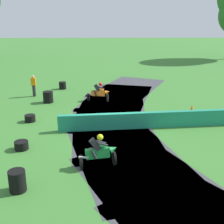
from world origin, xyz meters
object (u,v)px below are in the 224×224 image
object	(u,v)px
track_marshal	(34,86)
tire_stack_extra_a	(17,181)
tire_stack_mid_a	(48,97)
tire_stack_far	(21,145)
motorcycle_lead_orange	(99,92)
traffic_cone	(192,108)
tire_stack_mid_b	(30,118)
motorcycle_chase_green	(99,151)
tire_stack_near	(63,85)

from	to	relation	value
track_marshal	tire_stack_extra_a	bearing A→B (deg)	-79.72
tire_stack_mid_a	tire_stack_far	size ratio (longest dim) A/B	1.24
motorcycle_lead_orange	tire_stack_far	bearing A→B (deg)	-113.67
traffic_cone	track_marshal	bearing A→B (deg)	161.04
tire_stack_mid_b	traffic_cone	bearing A→B (deg)	9.80
tire_stack_mid_b	traffic_cone	world-z (taller)	traffic_cone
tire_stack_far	motorcycle_chase_green	bearing A→B (deg)	-23.93
tire_stack_near	tire_stack_far	size ratio (longest dim) A/B	0.93
motorcycle_lead_orange	tire_stack_mid_b	distance (m)	5.79
tire_stack_mid_b	tire_stack_extra_a	xyz separation A→B (m)	(1.29, -7.16, 0.20)
tire_stack_near	track_marshal	xyz separation A→B (m)	(-1.84, -2.22, 0.52)
track_marshal	traffic_cone	bearing A→B (deg)	-18.96
tire_stack_mid_a	tire_stack_mid_b	size ratio (longest dim) A/B	1.29
motorcycle_chase_green	track_marshal	bearing A→B (deg)	115.49
tire_stack_mid_a	traffic_cone	bearing A→B (deg)	-12.50
tire_stack_mid_b	tire_stack_near	bearing A→B (deg)	83.85
motorcycle_lead_orange	tire_stack_far	world-z (taller)	motorcycle_lead_orange
tire_stack_mid_b	tire_stack_far	size ratio (longest dim) A/B	0.96
motorcycle_lead_orange	tire_stack_extra_a	size ratio (longest dim) A/B	2.14
tire_stack_near	tire_stack_mid_b	xyz separation A→B (m)	(-0.84, -7.75, -0.10)
motorcycle_lead_orange	motorcycle_chase_green	world-z (taller)	motorcycle_chase_green
tire_stack_near	tire_stack_far	xyz separation A→B (m)	(-0.33, -11.48, -0.10)
motorcycle_chase_green	traffic_cone	size ratio (longest dim) A/B	3.82
track_marshal	traffic_cone	world-z (taller)	track_marshal
motorcycle_lead_orange	traffic_cone	distance (m)	6.55
tire_stack_mid_a	tire_stack_far	world-z (taller)	tire_stack_mid_a
motorcycle_lead_orange	tire_stack_mid_b	size ratio (longest dim) A/B	2.77
tire_stack_near	tire_stack_mid_a	bearing A→B (deg)	-97.10
track_marshal	traffic_cone	size ratio (longest dim) A/B	3.70
tire_stack_far	traffic_cone	size ratio (longest dim) A/B	1.47
tire_stack_mid_a	tire_stack_far	distance (m)	7.62
tire_stack_mid_a	traffic_cone	world-z (taller)	tire_stack_mid_a
tire_stack_far	traffic_cone	bearing A→B (deg)	29.83
motorcycle_lead_orange	traffic_cone	xyz separation A→B (m)	(6.06, -2.45, -0.41)
motorcycle_chase_green	track_marshal	size ratio (longest dim) A/B	1.03
tire_stack_far	track_marshal	bearing A→B (deg)	99.24
tire_stack_far	traffic_cone	xyz separation A→B (m)	(9.54, 5.47, 0.02)
tire_stack_near	tire_stack_mid_b	distance (m)	7.79
tire_stack_mid_a	tire_stack_near	bearing A→B (deg)	82.90
tire_stack_near	tire_stack_far	bearing A→B (deg)	-91.67
motorcycle_lead_orange	tire_stack_mid_b	bearing A→B (deg)	-133.49
tire_stack_mid_a	tire_stack_far	bearing A→B (deg)	-88.89
tire_stack_extra_a	track_marshal	bearing A→B (deg)	100.28
tire_stack_mid_a	motorcycle_lead_orange	bearing A→B (deg)	4.84
tire_stack_far	track_marshal	world-z (taller)	track_marshal
motorcycle_chase_green	traffic_cone	distance (m)	9.21
tire_stack_near	traffic_cone	distance (m)	10.99
traffic_cone	tire_stack_far	bearing A→B (deg)	-150.17
tire_stack_extra_a	track_marshal	world-z (taller)	track_marshal
tire_stack_near	tire_stack_extra_a	bearing A→B (deg)	-88.23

